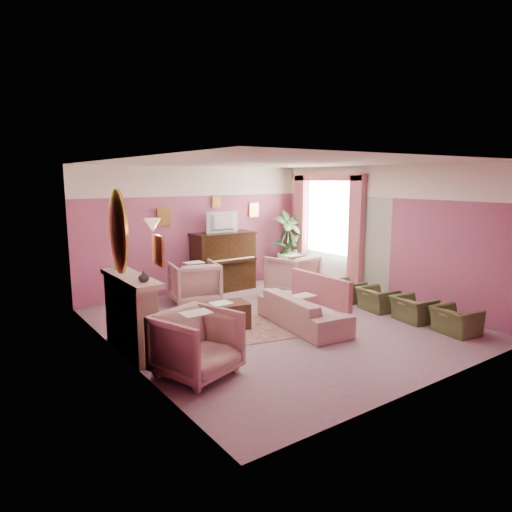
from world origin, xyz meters
TOP-DOWN VIEW (x-y plane):
  - floor at (0.00, 0.00)m, footprint 5.50×6.00m
  - ceiling at (0.00, 0.00)m, footprint 5.50×6.00m
  - wall_back at (0.00, 3.00)m, footprint 5.50×0.02m
  - wall_front at (0.00, -3.00)m, footprint 5.50×0.02m
  - wall_left at (-2.75, 0.00)m, footprint 0.02×6.00m
  - wall_right at (2.75, 0.00)m, footprint 0.02×6.00m
  - picture_rail_band at (0.00, 2.99)m, footprint 5.50×0.01m
  - stripe_panel at (2.73, 1.30)m, footprint 0.01×3.00m
  - fireplace_surround at (-2.59, 0.20)m, footprint 0.30×1.40m
  - fireplace_inset at (-2.49, 0.20)m, footprint 0.18×0.72m
  - fire_ember at (-2.45, 0.20)m, footprint 0.06×0.54m
  - mantel_shelf at (-2.56, 0.20)m, footprint 0.40×1.55m
  - hearth at (-2.39, 0.20)m, footprint 0.55×1.50m
  - mirror_frame at (-2.70, 0.20)m, footprint 0.04×0.72m
  - mirror_glass at (-2.67, 0.20)m, footprint 0.01×0.60m
  - sconce_shade at (-2.62, -0.85)m, footprint 0.20×0.20m
  - piano at (0.50, 2.68)m, footprint 1.40×0.60m
  - piano_keyshelf at (0.50, 2.33)m, footprint 1.30×0.12m
  - piano_keys at (0.50, 2.33)m, footprint 1.20×0.08m
  - piano_top at (0.50, 2.68)m, footprint 1.45×0.65m
  - television at (0.50, 2.63)m, footprint 0.80×0.12m
  - print_back_left at (-0.80, 2.96)m, footprint 0.30×0.03m
  - print_back_right at (1.55, 2.96)m, footprint 0.26×0.03m
  - print_back_mid at (0.50, 2.96)m, footprint 0.22×0.03m
  - print_left_wall at (-2.71, -1.20)m, footprint 0.03×0.28m
  - window_blind at (2.70, 1.55)m, footprint 0.03×1.40m
  - curtain_left at (2.62, 0.63)m, footprint 0.16×0.34m
  - curtain_right at (2.62, 2.47)m, footprint 0.16×0.34m
  - pelmet at (2.62, 1.55)m, footprint 0.16×2.20m
  - mantel_plant at (-2.55, 0.75)m, footprint 0.16×0.16m
  - mantel_vase at (-2.55, -0.30)m, footprint 0.16×0.16m
  - area_rug at (-0.91, 0.32)m, footprint 2.83×2.31m
  - coffee_table at (-1.01, 0.34)m, footprint 1.08×0.70m
  - table_paper at (-0.96, 0.34)m, footprint 0.35×0.28m
  - sofa at (0.26, -0.36)m, footprint 0.64×1.93m
  - sofa_throw at (0.66, -0.36)m, footprint 0.10×1.46m
  - floral_armchair_left at (-0.57, 2.06)m, footprint 0.91×0.91m
  - floral_armchair_right at (1.63, 1.57)m, footprint 0.91×0.91m
  - floral_armchair_front at (-2.18, -1.09)m, footprint 0.91×0.91m
  - olive_chair_a at (2.08, -2.10)m, footprint 0.48×0.68m
  - olive_chair_b at (2.08, -1.28)m, footprint 0.48×0.68m
  - olive_chair_c at (2.08, -0.46)m, footprint 0.48×0.68m
  - olive_chair_d at (2.08, 0.36)m, footprint 0.48×0.68m
  - side_table at (2.23, 2.49)m, footprint 0.52×0.52m
  - side_plant_big at (2.23, 2.49)m, footprint 0.30×0.30m
  - side_plant_small at (2.35, 2.39)m, footprint 0.16×0.16m
  - palm_pot at (2.24, 2.48)m, footprint 0.34×0.34m
  - palm_plant at (2.24, 2.48)m, footprint 0.76×0.76m

SIDE VIEW (x-z plane):
  - floor at x=0.00m, z-range -0.01..0.01m
  - area_rug at x=-0.91m, z-range 0.00..0.01m
  - hearth at x=-2.39m, z-range 0.00..0.02m
  - palm_pot at x=2.24m, z-range 0.00..0.34m
  - fire_ember at x=-2.45m, z-range 0.17..0.27m
  - coffee_table at x=-1.01m, z-range 0.00..0.45m
  - olive_chair_a at x=2.08m, z-range 0.00..0.59m
  - olive_chair_b at x=2.08m, z-range 0.00..0.59m
  - olive_chair_c at x=2.08m, z-range 0.00..0.59m
  - olive_chair_d at x=2.08m, z-range 0.00..0.59m
  - side_table at x=2.23m, z-range 0.00..0.70m
  - sofa at x=0.26m, z-range 0.00..0.78m
  - fireplace_inset at x=-2.49m, z-range 0.06..0.74m
  - table_paper at x=-0.96m, z-range 0.45..0.46m
  - floral_armchair_left at x=-0.57m, z-range 0.00..0.95m
  - floral_armchair_right at x=1.63m, z-range 0.00..0.95m
  - floral_armchair_front at x=-2.18m, z-range 0.00..0.95m
  - fireplace_surround at x=-2.59m, z-range 0.00..1.10m
  - sofa_throw at x=0.66m, z-range 0.33..0.87m
  - piano at x=0.50m, z-range 0.00..1.30m
  - piano_keyshelf at x=0.50m, z-range 0.69..0.75m
  - piano_keys at x=0.50m, z-range 0.75..0.77m
  - side_plant_small at x=2.35m, z-range 0.70..0.98m
  - side_plant_big at x=2.23m, z-range 0.70..1.04m
  - palm_plant at x=2.24m, z-range 0.34..1.78m
  - stripe_panel at x=2.73m, z-range 0.00..2.15m
  - mantel_shelf at x=-2.56m, z-range 1.09..1.16m
  - mantel_vase at x=-2.55m, z-range 1.15..1.31m
  - mantel_plant at x=-2.55m, z-range 1.15..1.43m
  - curtain_left at x=2.62m, z-range 0.00..2.60m
  - curtain_right at x=2.62m, z-range 0.00..2.60m
  - piano_top at x=0.50m, z-range 1.29..1.33m
  - wall_back at x=0.00m, z-range 0.00..2.80m
  - wall_front at x=0.00m, z-range 0.00..2.80m
  - wall_left at x=-2.75m, z-range 0.00..2.80m
  - wall_right at x=2.75m, z-range 0.00..2.80m
  - television at x=0.50m, z-range 1.36..1.84m
  - window_blind at x=2.70m, z-range 0.80..2.60m
  - print_back_left at x=-0.80m, z-range 1.53..1.91m
  - print_left_wall at x=-2.71m, z-range 1.54..1.90m
  - print_back_right at x=1.55m, z-range 1.61..1.95m
  - mirror_frame at x=-2.70m, z-range 1.20..2.40m
  - mirror_glass at x=-2.67m, z-range 1.27..2.33m
  - sconce_shade at x=-2.62m, z-range 1.90..2.06m
  - print_back_mid at x=0.50m, z-range 1.87..2.13m
  - picture_rail_band at x=0.00m, z-range 2.15..2.80m
  - pelmet at x=2.62m, z-range 2.48..2.64m
  - ceiling at x=0.00m, z-range 2.79..2.80m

